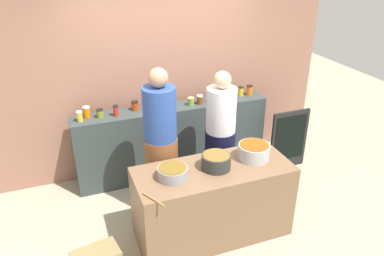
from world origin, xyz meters
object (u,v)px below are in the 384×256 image
at_px(preserve_jar_4, 135,106).
at_px(chalkboard_sign, 289,140).
at_px(preserve_jar_2, 100,113).
at_px(preserve_jar_11, 220,96).
at_px(preserve_jar_5, 151,107).
at_px(preserve_jar_14, 250,90).
at_px(cooking_pot_right, 254,152).
at_px(cook_in_cap, 220,142).
at_px(cook_with_tongs, 161,151).
at_px(preserve_jar_7, 169,105).
at_px(preserve_jar_10, 212,98).
at_px(preserve_jar_6, 162,105).
at_px(preserve_jar_8, 191,101).
at_px(preserve_jar_3, 116,111).
at_px(preserve_jar_0, 80,116).
at_px(cooking_pot_left, 173,173).
at_px(preserve_jar_12, 229,95).
at_px(preserve_jar_9, 200,100).
at_px(preserve_jar_1, 87,112).
at_px(preserve_jar_13, 241,91).
at_px(wooden_spoon, 153,199).
at_px(cooking_pot_center, 216,162).

xyz_separation_m(preserve_jar_4, chalkboard_sign, (2.10, -0.54, -0.63)).
height_order(preserve_jar_2, preserve_jar_11, preserve_jar_11).
bearing_deg(preserve_jar_5, preserve_jar_14, 1.69).
bearing_deg(cooking_pot_right, cook_in_cap, 98.37).
bearing_deg(cook_with_tongs, chalkboard_sign, 9.11).
distance_m(preserve_jar_7, preserve_jar_10, 0.64).
distance_m(preserve_jar_6, chalkboard_sign, 1.92).
bearing_deg(preserve_jar_8, preserve_jar_3, 179.60).
distance_m(preserve_jar_0, preserve_jar_10, 1.79).
distance_m(preserve_jar_6, preserve_jar_7, 0.10).
bearing_deg(preserve_jar_7, cook_in_cap, -54.15).
xyz_separation_m(preserve_jar_14, cooking_pot_left, (-1.64, -1.44, -0.17)).
relative_size(preserve_jar_4, preserve_jar_12, 0.87).
xyz_separation_m(cooking_pot_right, chalkboard_sign, (1.11, 0.88, -0.50)).
bearing_deg(cooking_pot_left, preserve_jar_6, 77.71).
distance_m(preserve_jar_7, preserve_jar_9, 0.45).
bearing_deg(cooking_pot_left, cooking_pot_right, 3.33).
relative_size(preserve_jar_4, cooking_pot_right, 0.36).
distance_m(preserve_jar_1, preserve_jar_13, 2.17).
relative_size(preserve_jar_4, preserve_jar_14, 0.87).
distance_m(preserve_jar_6, preserve_jar_14, 1.35).
distance_m(preserve_jar_3, preserve_jar_5, 0.46).
bearing_deg(wooden_spoon, preserve_jar_11, 49.24).
distance_m(preserve_jar_6, cook_in_cap, 0.92).
xyz_separation_m(preserve_jar_7, preserve_jar_8, (0.32, 0.02, -0.01)).
bearing_deg(cooking_pot_right, preserve_jar_11, 81.72).
distance_m(preserve_jar_9, wooden_spoon, 2.02).
bearing_deg(cooking_pot_left, preserve_jar_3, 102.43).
xyz_separation_m(cooking_pot_center, cook_with_tongs, (-0.43, 0.60, -0.11)).
distance_m(preserve_jar_1, preserve_jar_11, 1.81).
height_order(preserve_jar_3, preserve_jar_9, preserve_jar_3).
relative_size(preserve_jar_4, preserve_jar_13, 0.96).
relative_size(preserve_jar_3, preserve_jar_14, 0.97).
height_order(preserve_jar_13, cooking_pot_left, preserve_jar_13).
xyz_separation_m(preserve_jar_4, preserve_jar_11, (1.19, -0.10, 0.01)).
relative_size(preserve_jar_2, preserve_jar_12, 0.75).
xyz_separation_m(preserve_jar_0, cooking_pot_center, (1.24, -1.36, -0.15)).
distance_m(preserve_jar_7, cooking_pot_center, 1.35).
height_order(preserve_jar_1, preserve_jar_6, preserve_jar_1).
xyz_separation_m(preserve_jar_11, cooking_pot_right, (-0.19, -1.32, -0.14)).
bearing_deg(cooking_pot_center, cooking_pot_left, -177.84).
bearing_deg(cooking_pot_left, preserve_jar_4, 91.49).
distance_m(preserve_jar_0, chalkboard_sign, 2.92).
height_order(preserve_jar_14, wooden_spoon, preserve_jar_14).
bearing_deg(preserve_jar_2, cook_with_tongs, -54.94).
distance_m(preserve_jar_2, chalkboard_sign, 2.68).
height_order(preserve_jar_8, preserve_jar_11, preserve_jar_11).
relative_size(preserve_jar_1, cooking_pot_left, 0.46).
height_order(preserve_jar_1, preserve_jar_11, preserve_jar_1).
distance_m(preserve_jar_13, wooden_spoon, 2.52).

